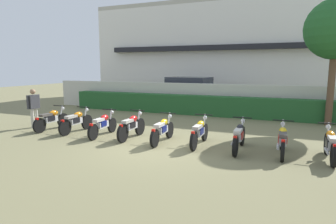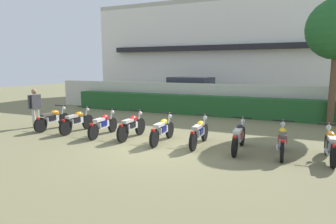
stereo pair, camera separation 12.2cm
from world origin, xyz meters
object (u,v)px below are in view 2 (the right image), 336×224
(motorcycle_in_row_3, at_px, (132,126))
(motorcycle_in_row_7, at_px, (282,140))
(motorcycle_in_row_4, at_px, (162,130))
(parked_car, at_px, (193,92))
(inspector_person, at_px, (35,105))
(motorcycle_in_row_1, at_px, (77,121))
(motorcycle_in_row_0, at_px, (52,119))
(motorcycle_in_row_5, at_px, (199,132))
(motorcycle_in_row_8, at_px, (331,145))
(motorcycle_in_row_2, at_px, (103,124))
(motorcycle_in_row_6, at_px, (239,136))

(motorcycle_in_row_3, xyz_separation_m, motorcycle_in_row_7, (5.00, -0.06, -0.01))
(motorcycle_in_row_4, height_order, motorcycle_in_row_7, motorcycle_in_row_7)
(parked_car, height_order, inspector_person, parked_car)
(motorcycle_in_row_1, distance_m, motorcycle_in_row_7, 7.50)
(parked_car, height_order, motorcycle_in_row_0, parked_car)
(motorcycle_in_row_3, bearing_deg, motorcycle_in_row_5, -88.49)
(motorcycle_in_row_3, relative_size, motorcycle_in_row_7, 1.01)
(motorcycle_in_row_4, distance_m, motorcycle_in_row_7, 3.77)
(motorcycle_in_row_1, xyz_separation_m, inspector_person, (-2.26, 0.08, 0.51))
(motorcycle_in_row_1, height_order, motorcycle_in_row_7, motorcycle_in_row_7)
(motorcycle_in_row_0, bearing_deg, motorcycle_in_row_8, -89.60)
(motorcycle_in_row_3, bearing_deg, inspector_person, 88.82)
(parked_car, relative_size, motorcycle_in_row_3, 2.55)
(motorcycle_in_row_4, bearing_deg, motorcycle_in_row_2, 88.89)
(parked_car, relative_size, motorcycle_in_row_7, 2.57)
(motorcycle_in_row_4, relative_size, motorcycle_in_row_8, 1.04)
(motorcycle_in_row_7, bearing_deg, motorcycle_in_row_5, 85.47)
(motorcycle_in_row_2, bearing_deg, motorcycle_in_row_1, 81.52)
(motorcycle_in_row_7, bearing_deg, inspector_person, 86.88)
(motorcycle_in_row_2, bearing_deg, motorcycle_in_row_7, -93.67)
(motorcycle_in_row_2, height_order, motorcycle_in_row_8, motorcycle_in_row_8)
(motorcycle_in_row_2, bearing_deg, motorcycle_in_row_5, -91.92)
(motorcycle_in_row_1, height_order, motorcycle_in_row_8, motorcycle_in_row_8)
(motorcycle_in_row_5, xyz_separation_m, motorcycle_in_row_6, (1.28, -0.11, 0.00))
(motorcycle_in_row_6, xyz_separation_m, motorcycle_in_row_8, (2.45, 0.01, -0.00))
(inspector_person, bearing_deg, motorcycle_in_row_8, -0.91)
(motorcycle_in_row_7, height_order, inspector_person, inspector_person)
(motorcycle_in_row_5, bearing_deg, motorcycle_in_row_1, 89.28)
(motorcycle_in_row_2, xyz_separation_m, motorcycle_in_row_5, (3.67, 0.12, 0.01))
(motorcycle_in_row_5, distance_m, motorcycle_in_row_8, 3.73)
(motorcycle_in_row_6, relative_size, motorcycle_in_row_8, 1.05)
(motorcycle_in_row_5, distance_m, motorcycle_in_row_7, 2.51)
(inspector_person, bearing_deg, motorcycle_in_row_6, -1.24)
(inspector_person, bearing_deg, motorcycle_in_row_0, -6.27)
(parked_car, xyz_separation_m, motorcycle_in_row_5, (3.23, -9.03, -0.49))
(parked_car, bearing_deg, motorcycle_in_row_0, -99.79)
(parked_car, bearing_deg, motorcycle_in_row_3, -76.95)
(inspector_person, bearing_deg, motorcycle_in_row_4, -1.85)
(motorcycle_in_row_0, distance_m, motorcycle_in_row_5, 6.21)
(motorcycle_in_row_8, distance_m, inspector_person, 10.99)
(motorcycle_in_row_1, relative_size, motorcycle_in_row_5, 0.97)
(motorcycle_in_row_2, relative_size, motorcycle_in_row_7, 1.03)
(parked_car, relative_size, motorcycle_in_row_4, 2.48)
(motorcycle_in_row_8, bearing_deg, motorcycle_in_row_6, 89.18)
(parked_car, relative_size, motorcycle_in_row_5, 2.46)
(motorcycle_in_row_0, distance_m, motorcycle_in_row_3, 3.72)
(motorcycle_in_row_6, height_order, motorcycle_in_row_7, same)
(motorcycle_in_row_0, height_order, motorcycle_in_row_2, motorcycle_in_row_0)
(parked_car, relative_size, motorcycle_in_row_6, 2.45)
(motorcycle_in_row_0, relative_size, motorcycle_in_row_5, 0.96)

